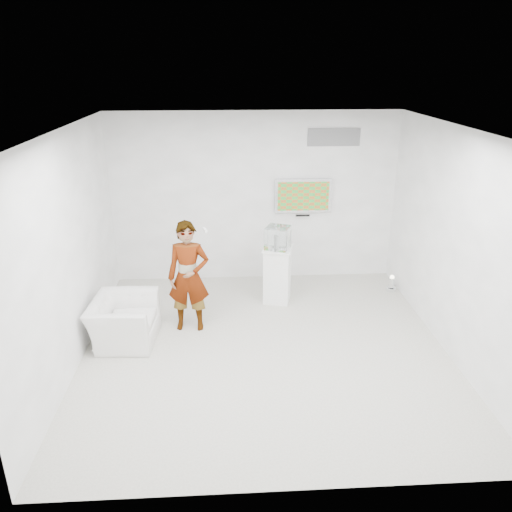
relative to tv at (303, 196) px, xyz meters
name	(u,v)px	position (x,y,z in m)	size (l,w,h in m)	color
room	(266,248)	(-0.85, -2.45, -0.05)	(5.01, 5.01, 3.00)	beige
tv	(303,196)	(0.00, 0.00, 0.00)	(1.00, 0.08, 0.60)	silver
logo_decal	(334,137)	(0.50, 0.04, 1.00)	(0.90, 0.02, 0.30)	slate
person	(189,277)	(-1.92, -1.79, -0.72)	(0.61, 0.40, 1.67)	white
armchair	(124,321)	(-2.84, -2.12, -1.23)	(0.99, 0.86, 0.64)	white
pedestal	(277,275)	(-0.53, -0.96, -1.08)	(0.46, 0.46, 0.94)	white
floor_uplight	(391,283)	(1.50, -0.70, -1.41)	(0.18, 0.18, 0.28)	white
vitrine	(278,238)	(-0.53, -0.96, -0.43)	(0.36, 0.36, 0.36)	white
console	(278,241)	(-0.53, -0.96, -0.50)	(0.05, 0.16, 0.23)	white
wii_remote	(205,230)	(-1.66, -1.65, -0.05)	(0.04, 0.14, 0.04)	white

